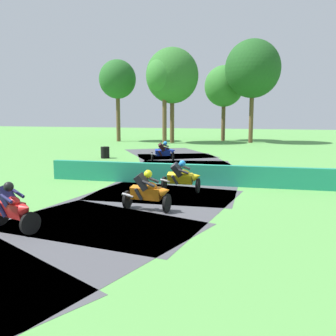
% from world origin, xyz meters
% --- Properties ---
extents(ground_plane, '(120.00, 120.00, 0.00)m').
position_xyz_m(ground_plane, '(0.00, 0.00, 0.00)').
color(ground_plane, '#569947').
extents(track_asphalt, '(11.20, 34.49, 0.01)m').
position_xyz_m(track_asphalt, '(-1.49, -0.05, 0.00)').
color(track_asphalt, '#47474C').
rests_on(track_asphalt, ground).
extents(safety_barrier, '(22.09, 1.09, 0.90)m').
position_xyz_m(safety_barrier, '(5.11, 0.18, 0.45)').
color(safety_barrier, '#1E8466').
rests_on(safety_barrier, ground).
extents(motorcycle_lead_red, '(1.68, 1.16, 1.43)m').
position_xyz_m(motorcycle_lead_red, '(-2.55, -7.73, 0.65)').
color(motorcycle_lead_red, black).
rests_on(motorcycle_lead_red, ground).
extents(motorcycle_chase_orange, '(1.70, 0.85, 1.43)m').
position_xyz_m(motorcycle_chase_orange, '(0.28, -4.82, 0.65)').
color(motorcycle_chase_orange, black).
rests_on(motorcycle_chase_orange, ground).
extents(motorcycle_trailing_yellow, '(1.68, 0.89, 1.42)m').
position_xyz_m(motorcycle_trailing_yellow, '(0.68, -1.72, 0.63)').
color(motorcycle_trailing_yellow, black).
rests_on(motorcycle_trailing_yellow, ground).
extents(motorcycle_fourth_blue, '(1.74, 1.26, 1.42)m').
position_xyz_m(motorcycle_fourth_blue, '(-2.72, 7.63, 0.63)').
color(motorcycle_fourth_blue, black).
rests_on(motorcycle_fourth_blue, ground).
extents(tire_stack_mid_a, '(0.66, 0.66, 0.60)m').
position_xyz_m(tire_stack_mid_a, '(-4.98, 0.04, 0.30)').
color(tire_stack_mid_a, black).
rests_on(tire_stack_mid_a, ground).
extents(tire_stack_mid_b, '(0.60, 0.60, 0.80)m').
position_xyz_m(tire_stack_mid_b, '(-7.11, 8.02, 0.40)').
color(tire_stack_mid_b, black).
rests_on(tire_stack_mid_b, ground).
extents(tree_far_left, '(4.01, 4.01, 8.88)m').
position_xyz_m(tree_far_left, '(-12.35, 22.98, 6.72)').
color(tree_far_left, brown).
rests_on(tree_far_left, ground).
extents(tree_far_right, '(5.69, 5.69, 10.65)m').
position_xyz_m(tree_far_right, '(1.95, 24.71, 7.63)').
color(tree_far_right, brown).
rests_on(tree_far_right, ground).
extents(tree_mid_rise, '(3.74, 3.74, 8.85)m').
position_xyz_m(tree_mid_rise, '(-6.62, 21.54, 6.81)').
color(tree_mid_rise, brown).
rests_on(tree_mid_rise, ground).
extents(tree_behind_barrier, '(4.36, 4.36, 8.40)m').
position_xyz_m(tree_behind_barrier, '(-1.26, 27.09, 6.07)').
color(tree_behind_barrier, brown).
rests_on(tree_behind_barrier, ground).
extents(tree_distant, '(5.43, 5.43, 9.81)m').
position_xyz_m(tree_distant, '(-6.07, 22.52, 6.93)').
color(tree_distant, brown).
rests_on(tree_distant, ground).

